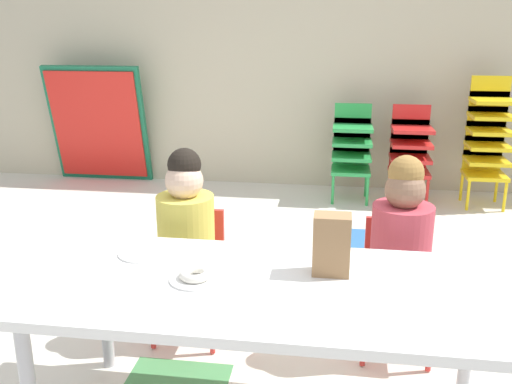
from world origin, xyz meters
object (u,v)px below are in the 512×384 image
Objects in this scene: folded_activity_table at (98,125)px; donut_powdered_on_plate at (195,274)px; seated_child_near_camera at (187,228)px; seated_child_middle_seat at (401,239)px; paper_plate_near_edge at (195,279)px; kid_chair_green_stack at (352,146)px; paper_plate_center_table at (142,253)px; craft_table at (270,298)px; kid_chair_yellow_stack at (488,136)px; kid_chair_red_stack at (410,148)px; paper_bag_brown at (332,245)px.

folded_activity_table is 9.73× the size of donut_powdered_on_plate.
seated_child_middle_seat is at bearing 0.00° from seated_child_near_camera.
seated_child_middle_seat is at bearing 38.50° from paper_plate_near_edge.
kid_chair_green_stack reaches higher than paper_plate_center_table.
folded_activity_table is (-2.47, 2.55, -0.02)m from seated_child_middle_seat.
kid_chair_yellow_stack reaches higher than craft_table.
kid_chair_yellow_stack is at bearing 68.75° from seated_child_middle_seat.
kid_chair_red_stack is at bearing 70.00° from paper_plate_near_edge.
paper_bag_brown reaches higher than craft_table.
craft_table is 7.53× the size of paper_bag_brown.
donut_powdered_on_plate reaches higher than paper_plate_center_table.
kid_chair_green_stack is 1.00× the size of kid_chair_red_stack.
kid_chair_yellow_stack reaches higher than kid_chair_red_stack.
seated_child_near_camera is 5.10× the size of paper_plate_center_table.
seated_child_near_camera is at bearing 107.89° from paper_plate_near_edge.
donut_powdered_on_plate is at bearing -101.43° from kid_chair_green_stack.
kid_chair_red_stack is at bearing 70.00° from donut_powdered_on_plate.
seated_child_middle_seat reaches higher than kid_chair_red_stack.
kid_chair_yellow_stack is 9.31× the size of donut_powdered_on_plate.
donut_powdered_on_plate is (-0.46, -0.13, -0.09)m from paper_bag_brown.
kid_chair_green_stack is at bearing 94.09° from seated_child_middle_seat.
seated_child_near_camera is 0.84× the size of folded_activity_table.
kid_chair_yellow_stack is 3.39m from folded_activity_table.
seated_child_near_camera is 0.95m from seated_child_middle_seat.
paper_bag_brown is at bearing -92.63° from kid_chair_green_stack.
paper_bag_brown is at bearing -36.00° from seated_child_near_camera.
seated_child_middle_seat reaches higher than kid_chair_green_stack.
kid_chair_green_stack is 2.82m from paper_bag_brown.
kid_chair_yellow_stack is at bearing 54.92° from paper_plate_center_table.
paper_bag_brown is 0.73m from paper_plate_center_table.
paper_plate_near_edge is 1.61× the size of donut_powdered_on_plate.
kid_chair_green_stack is at bearing 83.53° from craft_table.
craft_table is 0.27m from donut_powdered_on_plate.
kid_chair_green_stack is 2.99m from paper_plate_near_edge.
paper_bag_brown is 1.22× the size of paper_plate_near_edge.
kid_chair_red_stack is 3.12m from paper_plate_near_edge.
seated_child_middle_seat is 1.15× the size of kid_chair_green_stack.
kid_chair_green_stack and kid_chair_red_stack have the same top height.
seated_child_near_camera reaches higher than paper_plate_center_table.
paper_bag_brown reaches higher than donut_powdered_on_plate.
paper_plate_near_edge reaches higher than craft_table.
kid_chair_green_stack is at bearing -5.53° from folded_activity_table.
seated_child_middle_seat is 0.84× the size of folded_activity_table.
folded_activity_table is at bearing 125.76° from paper_bag_brown.
folded_activity_table reaches higher than seated_child_near_camera.
craft_table is at bearing 1.97° from paper_plate_near_edge.
kid_chair_red_stack is at bearing 74.58° from craft_table.
kid_chair_yellow_stack is at bearing 0.03° from kid_chair_green_stack.
paper_bag_brown is at bearing -54.24° from folded_activity_table.
paper_bag_brown is at bearing -5.24° from paper_plate_center_table.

